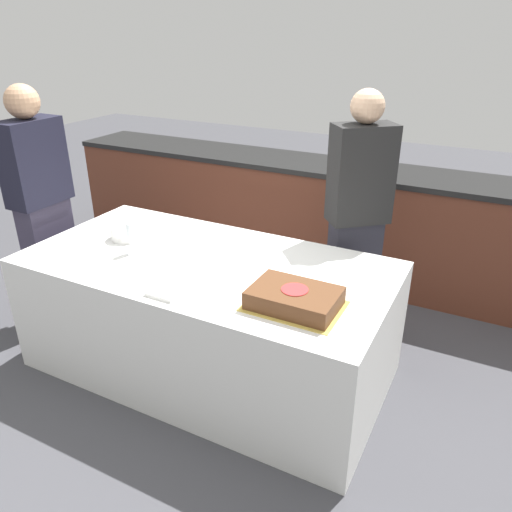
{
  "coord_description": "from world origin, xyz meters",
  "views": [
    {
      "loc": [
        1.41,
        -2.1,
        1.94
      ],
      "look_at": [
        0.32,
        0.0,
        0.82
      ],
      "focal_mm": 35.0,
      "sensor_mm": 36.0,
      "label": 1
    }
  ],
  "objects_px": {
    "cake": "(294,298)",
    "person_seated_left": "(42,207)",
    "wine_glass": "(130,233)",
    "person_cutting_cake": "(357,219)",
    "plate_stack": "(127,232)"
  },
  "relations": [
    {
      "from": "wine_glass",
      "to": "person_seated_left",
      "type": "xyz_separation_m",
      "value": [
        -0.83,
        0.1,
        -0.01
      ]
    },
    {
      "from": "cake",
      "to": "person_cutting_cake",
      "type": "relative_size",
      "value": 0.28
    },
    {
      "from": "person_cutting_cake",
      "to": "plate_stack",
      "type": "bearing_deg",
      "value": -11.44
    },
    {
      "from": "cake",
      "to": "person_seated_left",
      "type": "height_order",
      "value": "person_seated_left"
    },
    {
      "from": "cake",
      "to": "wine_glass",
      "type": "xyz_separation_m",
      "value": [
        -1.07,
        0.12,
        0.08
      ]
    },
    {
      "from": "cake",
      "to": "person_cutting_cake",
      "type": "bearing_deg",
      "value": 90.0
    },
    {
      "from": "cake",
      "to": "plate_stack",
      "type": "height_order",
      "value": "cake"
    },
    {
      "from": "person_cutting_cake",
      "to": "person_seated_left",
      "type": "bearing_deg",
      "value": -19.22
    },
    {
      "from": "person_seated_left",
      "to": "plate_stack",
      "type": "bearing_deg",
      "value": -85.56
    },
    {
      "from": "plate_stack",
      "to": "cake",
      "type": "bearing_deg",
      "value": -12.52
    },
    {
      "from": "cake",
      "to": "person_seated_left",
      "type": "bearing_deg",
      "value": 173.25
    },
    {
      "from": "plate_stack",
      "to": "person_seated_left",
      "type": "height_order",
      "value": "person_seated_left"
    },
    {
      "from": "plate_stack",
      "to": "person_cutting_cake",
      "type": "height_order",
      "value": "person_cutting_cake"
    },
    {
      "from": "person_cutting_cake",
      "to": "person_seated_left",
      "type": "relative_size",
      "value": 1.0
    },
    {
      "from": "cake",
      "to": "person_seated_left",
      "type": "xyz_separation_m",
      "value": [
        -1.9,
        0.22,
        0.07
      ]
    }
  ]
}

